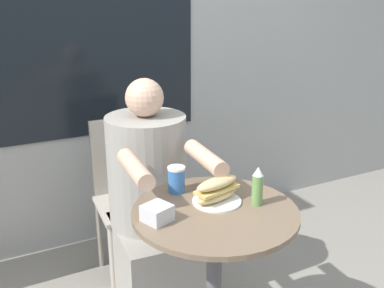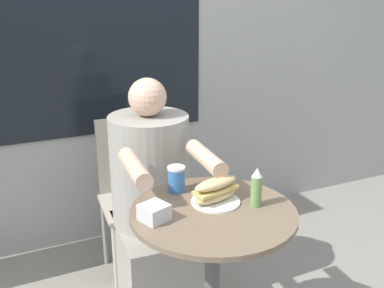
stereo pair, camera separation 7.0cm
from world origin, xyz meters
The scene contains 8 objects.
storefront_wall centered at (0.00, 1.30, 1.40)m, with size 8.00×0.09×2.80m.
cafe_table centered at (0.00, 0.00, 0.54)m, with size 0.63×0.63×0.75m.
diner_chair centered at (-0.05, 0.86, 0.52)m, with size 0.40×0.40×0.87m.
seated_diner centered at (-0.06, 0.51, 0.50)m, with size 0.40×0.68×1.15m.
sandwich_on_plate centered at (0.04, 0.05, 0.79)m, with size 0.21×0.19×0.10m.
drink_cup centered at (-0.06, 0.21, 0.80)m, with size 0.07×0.07×0.11m.
napkin_box centered at (-0.23, 0.02, 0.78)m, with size 0.12×0.12×0.06m.
condiment_bottle centered at (0.16, -0.03, 0.82)m, with size 0.04×0.04×0.15m.
Camera 1 is at (-0.75, -1.30, 1.53)m, focal length 42.00 mm.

